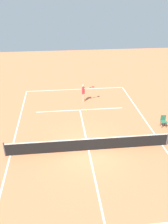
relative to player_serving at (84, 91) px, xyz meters
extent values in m
plane|color=#D37A4C|center=(0.57, 8.12, -1.06)|extent=(60.00, 60.00, 0.00)
cube|color=white|center=(0.57, -3.19, -1.06)|extent=(10.70, 0.10, 0.01)
cube|color=white|center=(-4.78, 8.12, -1.06)|extent=(0.10, 22.62, 0.01)
cube|color=white|center=(5.92, 8.12, -1.06)|extent=(0.10, 22.62, 0.01)
cube|color=white|center=(0.57, 1.89, -1.06)|extent=(8.02, 0.10, 0.01)
cube|color=white|center=(0.57, 8.12, -1.06)|extent=(0.10, 12.44, 0.01)
cylinder|color=#4C4C51|center=(-5.08, 8.12, -0.52)|extent=(0.10, 0.10, 1.07)
cylinder|color=#4C4C51|center=(6.22, 8.12, -0.52)|extent=(0.10, 0.10, 1.07)
cube|color=black|center=(0.57, 8.12, -0.60)|extent=(11.30, 0.03, 0.91)
cube|color=white|center=(0.57, 8.12, -0.13)|extent=(11.30, 0.04, 0.06)
cylinder|color=#D8A884|center=(0.09, -0.08, -0.65)|extent=(0.12, 0.12, 0.82)
cylinder|color=#D8A884|center=(0.01, 0.11, -0.65)|extent=(0.12, 0.12, 0.82)
cylinder|color=red|center=(0.05, 0.01, 0.09)|extent=(0.28, 0.28, 0.65)
sphere|color=#D8A884|center=(0.05, 0.01, 0.60)|extent=(0.23, 0.23, 0.23)
cylinder|color=#D8A884|center=(0.12, -0.16, 0.12)|extent=(0.09, 0.09, 0.57)
cylinder|color=#D8A884|center=(-0.29, 0.07, 0.34)|extent=(0.56, 0.31, 0.09)
cylinder|color=black|center=(-0.67, -0.09, 0.34)|extent=(0.25, 0.13, 0.04)
ellipsoid|color=red|center=(-0.94, -0.20, 0.34)|extent=(0.40, 0.38, 0.04)
sphere|color=#CCE033|center=(-0.04, 2.11, -1.03)|extent=(0.07, 0.07, 0.07)
cylinder|color=#262626|center=(-6.04, 5.83, -0.83)|extent=(0.04, 0.04, 0.45)
cylinder|color=#262626|center=(-5.69, 5.83, -0.83)|extent=(0.04, 0.04, 0.45)
cylinder|color=#262626|center=(-6.04, 5.48, -0.83)|extent=(0.04, 0.04, 0.45)
cylinder|color=#262626|center=(-5.69, 5.48, -0.83)|extent=(0.04, 0.04, 0.45)
cube|color=#2D6B4C|center=(-5.87, 5.66, -0.58)|extent=(0.44, 0.44, 0.06)
cube|color=#2D6B4C|center=(-5.87, 5.44, -0.33)|extent=(0.44, 0.04, 0.44)
camera|label=1|loc=(2.43, 21.59, 9.02)|focal=38.46mm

